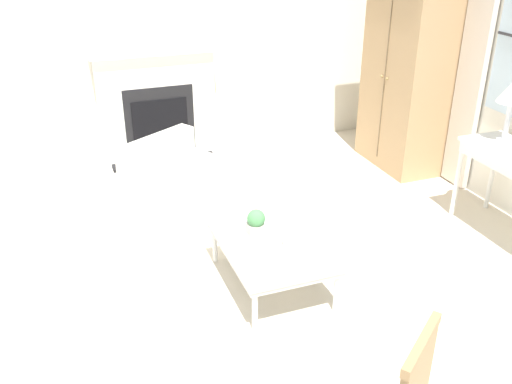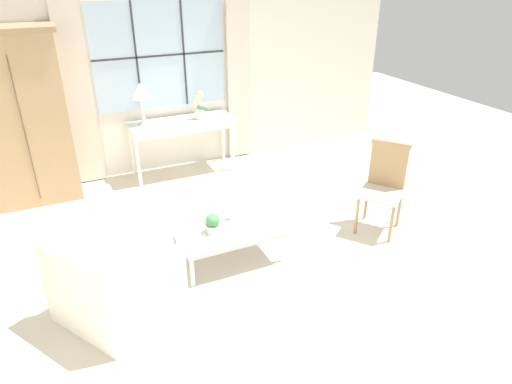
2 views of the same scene
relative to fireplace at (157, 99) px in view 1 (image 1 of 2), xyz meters
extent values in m
plane|color=beige|center=(2.91, -0.17, -0.72)|extent=(14.00, 14.00, 0.00)
cube|color=beige|center=(1.79, 2.78, 0.54)|extent=(0.35, 0.06, 2.47)
cube|color=silver|center=(-0.12, 0.43, 0.68)|extent=(0.06, 7.20, 2.80)
cube|color=black|center=(0.08, 0.00, -0.70)|extent=(0.34, 1.18, 0.04)
cube|color=white|center=(0.00, 0.00, -0.10)|extent=(0.18, 1.31, 1.23)
cube|color=white|center=(0.03, 0.00, 0.53)|extent=(0.24, 1.39, 0.04)
cube|color=black|center=(0.10, 0.00, -0.32)|extent=(0.02, 0.63, 0.68)
cube|color=black|center=(0.09, 0.00, -0.26)|extent=(0.01, 0.79, 0.84)
cube|color=white|center=(-0.07, 0.00, 0.95)|extent=(0.04, 1.15, 0.84)
cube|color=silver|center=(-0.05, 0.00, 0.95)|extent=(0.01, 1.07, 0.76)
cube|color=tan|center=(1.11, 2.51, 0.31)|extent=(1.00, 0.53, 2.06)
cube|color=brown|center=(1.11, 2.24, 0.27)|extent=(0.01, 0.01, 1.73)
sphere|color=#997F4C|center=(1.06, 2.24, 0.31)|extent=(0.03, 0.03, 0.03)
sphere|color=#997F4C|center=(1.16, 2.24, 0.31)|extent=(0.03, 0.03, 0.03)
cylinder|color=white|center=(2.36, 2.32, -0.34)|extent=(0.04, 0.04, 0.75)
cylinder|color=white|center=(2.36, 2.73, -0.34)|extent=(0.04, 0.04, 0.75)
cylinder|color=silver|center=(2.54, 2.60, 0.08)|extent=(0.13, 0.13, 0.02)
cylinder|color=silver|center=(2.54, 2.60, 0.25)|extent=(0.04, 0.04, 0.33)
cube|color=silver|center=(1.67, -0.11, -0.50)|extent=(1.14, 1.14, 0.43)
cube|color=silver|center=(1.38, -0.29, -0.11)|extent=(0.57, 0.79, 0.35)
cube|color=silver|center=(1.50, 0.15, -0.43)|extent=(0.82, 0.61, 0.57)
cube|color=silver|center=(1.83, -0.38, -0.43)|extent=(0.82, 0.61, 0.57)
cube|color=#9E7A51|center=(4.72, 0.17, 0.26)|extent=(0.29, 0.37, 0.05)
cube|color=silver|center=(2.82, 0.27, -0.36)|extent=(1.04, 0.72, 0.03)
cube|color=beige|center=(2.82, 0.27, -0.39)|extent=(1.02, 0.71, 0.04)
cylinder|color=silver|center=(2.35, -0.04, -0.54)|extent=(0.04, 0.04, 0.35)
cylinder|color=silver|center=(3.29, -0.04, -0.54)|extent=(0.04, 0.04, 0.35)
cylinder|color=silver|center=(2.35, 0.58, -0.54)|extent=(0.04, 0.04, 0.35)
cylinder|color=silver|center=(3.29, 0.58, -0.54)|extent=(0.04, 0.04, 0.35)
cube|color=#BCB7AD|center=(2.65, 0.20, -0.30)|extent=(0.13, 0.13, 0.09)
sphere|color=#47844C|center=(2.65, 0.20, -0.21)|extent=(0.14, 0.14, 0.14)
cylinder|color=silver|center=(2.92, 0.36, -0.34)|extent=(0.12, 0.12, 0.01)
cylinder|color=white|center=(2.92, 0.36, -0.28)|extent=(0.09, 0.09, 0.11)
cylinder|color=black|center=(2.92, 0.36, -0.22)|extent=(0.00, 0.00, 0.01)
camera|label=1|loc=(6.22, -1.13, 1.88)|focal=40.00mm
camera|label=2|loc=(1.43, -3.44, 2.02)|focal=32.00mm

